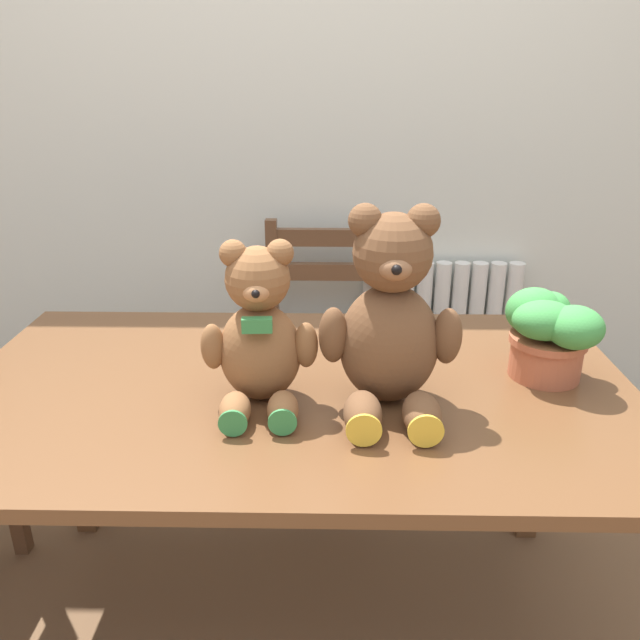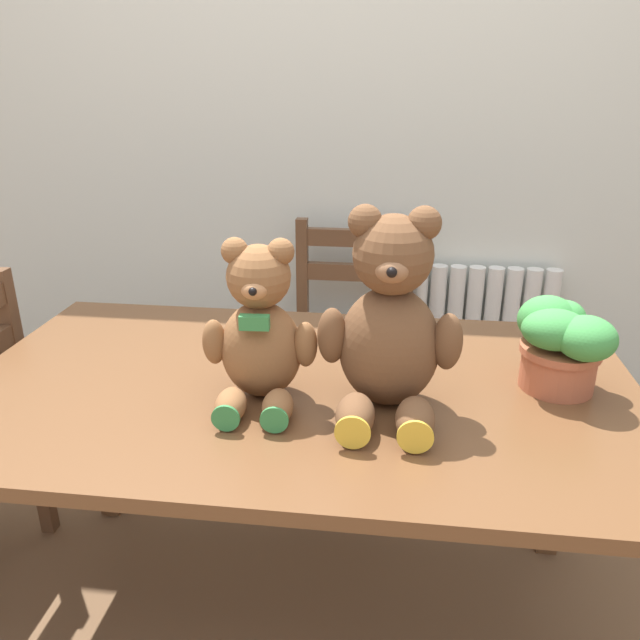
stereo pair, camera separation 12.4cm
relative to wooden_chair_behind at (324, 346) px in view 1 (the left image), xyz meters
The scene contains 7 objects.
wall_back 0.90m from the wooden_chair_behind, 101.62° to the left, with size 8.00×0.04×2.60m, color silver.
radiator 0.49m from the wooden_chair_behind, 23.62° to the left, with size 0.60×0.10×0.69m.
dining_table 0.82m from the wooden_chair_behind, 93.83° to the right, with size 1.47×0.85×0.71m.
wooden_chair_behind is the anchor object (origin of this frame).
teddy_bear_left 0.97m from the wooden_chair_behind, 97.84° to the right, with size 0.24×0.24×0.34m.
teddy_bear_right 0.99m from the wooden_chair_behind, 80.92° to the right, with size 0.28×0.28×0.41m.
potted_plant 0.98m from the wooden_chair_behind, 56.54° to the right, with size 0.20×0.20×0.19m.
Camera 1 is at (0.08, -0.78, 1.35)m, focal length 35.00 mm.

